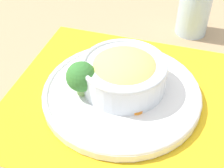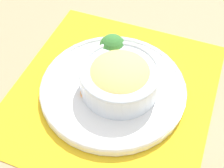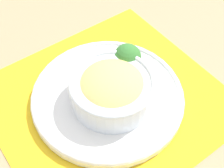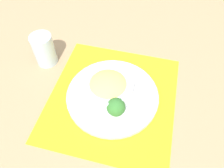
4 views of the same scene
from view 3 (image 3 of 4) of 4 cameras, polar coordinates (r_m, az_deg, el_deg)
ground_plane at (r=0.65m, az=-0.79°, el=-2.98°), size 4.00×4.00×0.00m
placemat at (r=0.65m, az=-0.79°, el=-2.87°), size 0.46×0.43×0.00m
plate at (r=0.64m, az=-0.81°, el=-2.17°), size 0.31×0.31×0.02m
bowl at (r=0.60m, az=-0.38°, el=-1.00°), size 0.17×0.17×0.07m
broccoli_floret at (r=0.65m, az=2.79°, el=4.86°), size 0.06×0.06×0.07m
carrot_slice_near at (r=0.64m, az=-5.52°, el=-1.04°), size 0.04×0.04×0.01m
carrot_slice_middle at (r=0.63m, az=-5.66°, el=-2.06°), size 0.04×0.04×0.01m
carrot_slice_far at (r=0.62m, az=-5.46°, el=-3.09°), size 0.04×0.04×0.01m
carrot_slice_extra at (r=0.61m, az=-4.91°, el=-4.04°), size 0.04×0.04×0.01m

